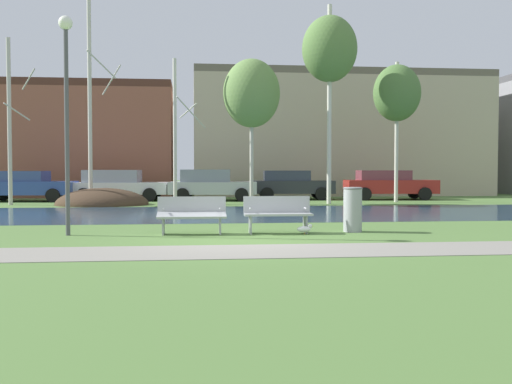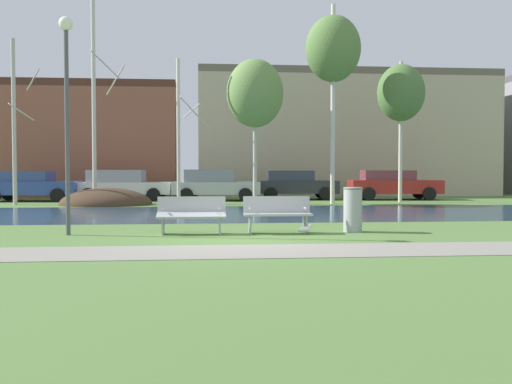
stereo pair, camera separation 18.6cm
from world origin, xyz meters
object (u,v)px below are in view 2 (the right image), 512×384
(seagull, at_px, (304,229))
(parked_van_nearest_blue, at_px, (30,185))
(parked_sedan_second_white, at_px, (122,184))
(parked_suv_fifth_red, at_px, (393,184))
(parked_wagon_fourth_dark, at_px, (295,184))
(bench_left, at_px, (192,214))
(parked_hatch_third_silver, at_px, (215,184))
(streetlamp, at_px, (67,88))
(trash_bin, at_px, (353,209))
(bench_right, at_px, (277,213))

(seagull, height_order, parked_van_nearest_blue, parked_van_nearest_blue)
(parked_van_nearest_blue, xyz_separation_m, parked_sedan_second_white, (4.25, 0.29, 0.01))
(parked_sedan_second_white, bearing_deg, parked_suv_fifth_red, -1.86)
(parked_van_nearest_blue, relative_size, parked_wagon_fourth_dark, 1.09)
(bench_left, xyz_separation_m, parked_hatch_third_silver, (0.87, 14.81, 0.32))
(streetlamp, bearing_deg, trash_bin, 0.60)
(bench_left, bearing_deg, parked_hatch_third_silver, 86.63)
(bench_right, relative_size, seagull, 4.09)
(bench_left, distance_m, parked_suv_fifth_red, 17.78)
(bench_left, xyz_separation_m, parked_van_nearest_blue, (-7.86, 14.99, 0.29))
(parked_van_nearest_blue, distance_m, parked_wagon_fourth_dark, 12.80)
(trash_bin, xyz_separation_m, streetlamp, (-6.69, -0.07, 2.80))
(parked_wagon_fourth_dark, bearing_deg, bench_left, -107.70)
(bench_left, distance_m, parked_sedan_second_white, 15.71)
(streetlamp, distance_m, parked_van_nearest_blue, 15.99)
(parked_hatch_third_silver, bearing_deg, parked_wagon_fourth_dark, 8.76)
(bench_right, xyz_separation_m, parked_sedan_second_white, (-5.63, 15.28, 0.31))
(trash_bin, distance_m, streetlamp, 7.26)
(bench_right, bearing_deg, trash_bin, 3.35)
(bench_left, relative_size, parked_wagon_fourth_dark, 0.38)
(parked_wagon_fourth_dark, bearing_deg, seagull, -98.34)
(bench_right, xyz_separation_m, parked_wagon_fourth_dark, (2.90, 15.43, 0.30))
(trash_bin, xyz_separation_m, parked_wagon_fourth_dark, (1.05, 15.32, 0.21))
(parked_wagon_fourth_dark, xyz_separation_m, parked_suv_fifth_red, (4.85, -0.58, 0.01))
(bench_right, height_order, parked_sedan_second_white, parked_sedan_second_white)
(bench_right, height_order, parked_suv_fifth_red, parked_suv_fifth_red)
(trash_bin, xyz_separation_m, parked_van_nearest_blue, (-11.73, 14.88, 0.21))
(parked_van_nearest_blue, distance_m, parked_suv_fifth_red, 17.64)
(parked_van_nearest_blue, bearing_deg, parked_suv_fifth_red, -0.47)
(seagull, bearing_deg, parked_suv_fifth_red, 64.76)
(bench_left, xyz_separation_m, streetlamp, (-2.82, 0.04, 2.89))
(streetlamp, bearing_deg, bench_right, -0.45)
(seagull, relative_size, parked_van_nearest_blue, 0.09)
(bench_right, relative_size, streetlamp, 0.32)
(streetlamp, relative_size, parked_sedan_second_white, 1.04)
(bench_left, height_order, parked_van_nearest_blue, parked_van_nearest_blue)
(streetlamp, distance_m, parked_sedan_second_white, 15.48)
(trash_bin, height_order, parked_wagon_fourth_dark, parked_wagon_fourth_dark)
(parked_sedan_second_white, bearing_deg, trash_bin, -63.76)
(trash_bin, distance_m, parked_van_nearest_blue, 18.95)
(parked_sedan_second_white, xyz_separation_m, parked_wagon_fourth_dark, (8.54, 0.15, -0.01))
(trash_bin, distance_m, parked_hatch_third_silver, 15.00)
(trash_bin, bearing_deg, parked_hatch_third_silver, 101.53)
(bench_left, height_order, streetlamp, streetlamp)
(trash_bin, distance_m, parked_suv_fifth_red, 15.88)
(parked_hatch_third_silver, bearing_deg, bench_left, -93.37)
(parked_sedan_second_white, height_order, parked_hatch_third_silver, parked_hatch_third_silver)
(parked_wagon_fourth_dark, bearing_deg, parked_sedan_second_white, -179.01)
(trash_bin, height_order, parked_van_nearest_blue, parked_van_nearest_blue)
(parked_van_nearest_blue, xyz_separation_m, parked_wagon_fourth_dark, (12.79, 0.44, 0.00))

